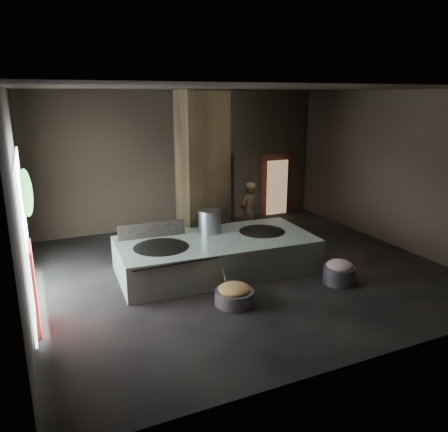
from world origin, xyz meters
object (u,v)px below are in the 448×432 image
wok_left (161,251)px  meat_basin (339,275)px  veg_basin (234,297)px  cook (248,212)px  wok_right (262,235)px  hearth_platform (216,254)px  stock_pot (210,222)px

wok_left → meat_basin: wok_left is taller
veg_basin → meat_basin: (2.75, -0.04, 0.05)m
veg_basin → cook: bearing=58.7°
wok_left → meat_basin: bearing=-26.4°
wok_left → wok_right: size_ratio=1.07×
hearth_platform → stock_pot: size_ratio=7.67×
wok_right → meat_basin: bearing=-63.2°
veg_basin → hearth_platform: bearing=78.2°
hearth_platform → wok_left: size_ratio=3.17×
wok_right → stock_pot: 1.44m
wok_right → stock_pot: size_ratio=2.25×
hearth_platform → cook: 2.57m
meat_basin → veg_basin: bearing=179.1°
stock_pot → cook: cook is taller
hearth_platform → meat_basin: size_ratio=6.50×
meat_basin → cook: bearing=98.2°
cook → stock_pot: bearing=7.3°
wok_right → stock_pot: stock_pot is taller
hearth_platform → veg_basin: hearth_platform is taller
hearth_platform → cook: size_ratio=2.67×
cook → wok_left: bearing=2.0°
veg_basin → stock_pot: bearing=79.7°
wok_left → veg_basin: wok_left is taller
hearth_platform → meat_basin: 3.06m
hearth_platform → meat_basin: (2.35, -1.94, -0.22)m
wok_left → cook: size_ratio=0.84×
hearth_platform → wok_left: 1.49m
cook → veg_basin: (-2.22, -3.65, -0.76)m
hearth_platform → cook: (1.82, 1.75, 0.49)m
hearth_platform → wok_right: bearing=4.9°
hearth_platform → wok_left: (-1.45, -0.05, 0.32)m
wok_left → wok_right: bearing=2.0°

